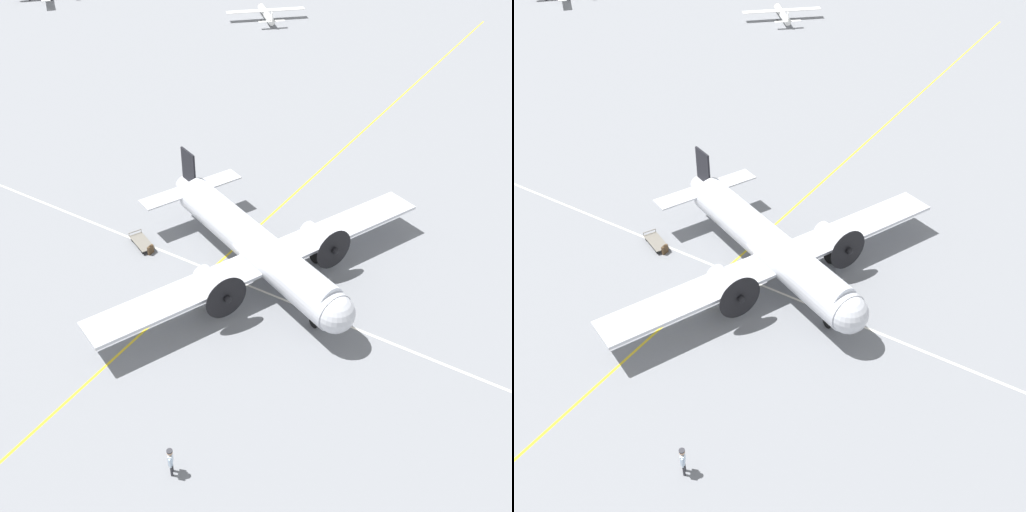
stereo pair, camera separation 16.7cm
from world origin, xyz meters
The scene contains 8 objects.
ground_plane centered at (0.00, 0.00, 0.00)m, with size 300.00×300.00×0.00m, color slate.
apron_line_eastwest centered at (0.00, -2.76, 0.00)m, with size 120.00×0.16×0.01m.
apron_line_northsouth centered at (1.15, 0.00, 0.00)m, with size 0.16×120.00×0.01m.
airliner_main centered at (0.15, 0.35, 2.40)m, with size 22.65×17.51×5.40m.
crew_foreground centered at (14.45, 4.47, 1.07)m, with size 0.50×0.39×1.71m.
suitcase_near_door centered at (1.80, -7.22, 0.31)m, with size 0.50×0.16×0.65m.
baggage_cart centered at (1.40, -8.32, 0.28)m, with size 1.81×2.42×0.56m.
light_aircraft_distant centered at (-45.63, -27.06, 0.83)m, with size 7.98×8.20×1.98m.
Camera 2 is at (27.17, 17.21, 25.95)m, focal length 45.00 mm.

